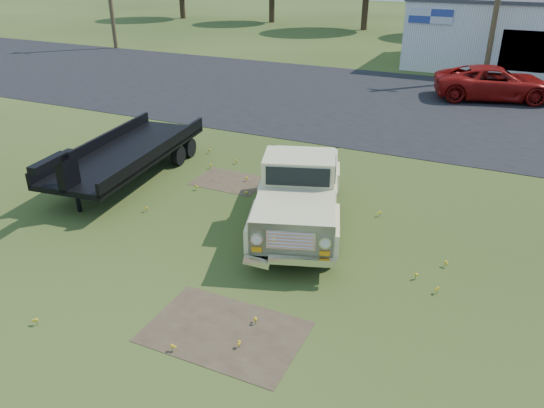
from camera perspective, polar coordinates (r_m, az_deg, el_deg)
The scene contains 8 objects.
ground at distance 13.35m, azimuth -4.35°, elevation -4.39°, with size 140.00×140.00×0.00m, color #2C4114.
asphalt_lot at distance 26.52m, azimuth 11.78°, elevation 10.61°, with size 90.00×14.00×0.02m, color black.
dirt_patch_a at distance 10.59m, azimuth -5.10°, elevation -13.53°, with size 3.00×2.00×0.01m, color #463425.
dirt_patch_b at distance 16.96m, azimuth -4.55°, elevation 2.44°, with size 2.20×1.60×0.01m, color #463425.
commercial_building at distance 37.29m, azimuth 26.22°, elevation 16.20°, with size 14.20×8.20×4.15m.
vintage_pickup_truck at distance 13.77m, azimuth 2.91°, elevation 1.36°, with size 2.16×5.55×2.01m, color beige, non-canonical shape.
flatbed_trailer at distance 17.50m, azimuth -15.34°, elevation 5.67°, with size 2.31×6.94×1.89m, color black, non-canonical shape.
red_pickup at distance 28.57m, azimuth 22.86°, elevation 11.87°, with size 2.62×5.69×1.58m, color maroon.
Camera 1 is at (5.77, -10.01, 6.68)m, focal length 35.00 mm.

